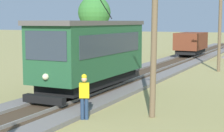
{
  "coord_description": "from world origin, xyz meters",
  "views": [
    {
      "loc": [
        9.27,
        -3.08,
        3.78
      ],
      "look_at": [
        0.14,
        15.98,
        1.24
      ],
      "focal_mm": 59.61,
      "sensor_mm": 36.0,
      "label": 1
    }
  ],
  "objects_px": {
    "track_worker": "(84,95)",
    "tree_right_far": "(94,12)",
    "utility_pole_mid": "(220,15)",
    "utility_pole_near_tram": "(154,25)",
    "red_tram": "(91,52)",
    "freight_car": "(191,43)"
  },
  "relations": [
    {
      "from": "utility_pole_near_tram",
      "to": "tree_right_far",
      "type": "bearing_deg",
      "value": 121.71
    },
    {
      "from": "utility_pole_near_tram",
      "to": "utility_pole_mid",
      "type": "xyz_separation_m",
      "value": [
        -0.0,
        14.88,
        0.61
      ]
    },
    {
      "from": "red_tram",
      "to": "utility_pole_mid",
      "type": "bearing_deg",
      "value": 69.35
    },
    {
      "from": "utility_pole_mid",
      "to": "track_worker",
      "type": "height_order",
      "value": "utility_pole_mid"
    },
    {
      "from": "track_worker",
      "to": "tree_right_far",
      "type": "distance_m",
      "value": 39.93
    },
    {
      "from": "freight_car",
      "to": "utility_pole_near_tram",
      "type": "height_order",
      "value": "utility_pole_near_tram"
    },
    {
      "from": "red_tram",
      "to": "tree_right_far",
      "type": "distance_m",
      "value": 34.7
    },
    {
      "from": "red_tram",
      "to": "utility_pole_mid",
      "type": "relative_size",
      "value": 1.03
    },
    {
      "from": "utility_pole_near_tram",
      "to": "red_tram",
      "type": "bearing_deg",
      "value": 145.91
    },
    {
      "from": "red_tram",
      "to": "utility_pole_near_tram",
      "type": "relative_size",
      "value": 1.21
    },
    {
      "from": "freight_car",
      "to": "utility_pole_mid",
      "type": "xyz_separation_m",
      "value": [
        4.47,
        -9.63,
        2.69
      ]
    },
    {
      "from": "freight_car",
      "to": "utility_pole_mid",
      "type": "bearing_deg",
      "value": -65.09
    },
    {
      "from": "utility_pole_near_tram",
      "to": "utility_pole_mid",
      "type": "distance_m",
      "value": 14.89
    },
    {
      "from": "utility_pole_mid",
      "to": "utility_pole_near_tram",
      "type": "bearing_deg",
      "value": -90.0
    },
    {
      "from": "utility_pole_near_tram",
      "to": "track_worker",
      "type": "relative_size",
      "value": 3.97
    },
    {
      "from": "red_tram",
      "to": "tree_right_far",
      "type": "xyz_separation_m",
      "value": [
        -16.26,
        30.52,
        2.88
      ]
    },
    {
      "from": "red_tram",
      "to": "utility_pole_mid",
      "type": "height_order",
      "value": "utility_pole_mid"
    },
    {
      "from": "track_worker",
      "to": "tree_right_far",
      "type": "bearing_deg",
      "value": 1.99
    },
    {
      "from": "freight_car",
      "to": "utility_pole_near_tram",
      "type": "xyz_separation_m",
      "value": [
        4.47,
        -24.51,
        2.08
      ]
    },
    {
      "from": "freight_car",
      "to": "tree_right_far",
      "type": "xyz_separation_m",
      "value": [
        -16.25,
        9.04,
        3.51
      ]
    },
    {
      "from": "freight_car",
      "to": "tree_right_far",
      "type": "height_order",
      "value": "tree_right_far"
    },
    {
      "from": "tree_right_far",
      "to": "red_tram",
      "type": "bearing_deg",
      "value": -61.96
    }
  ]
}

